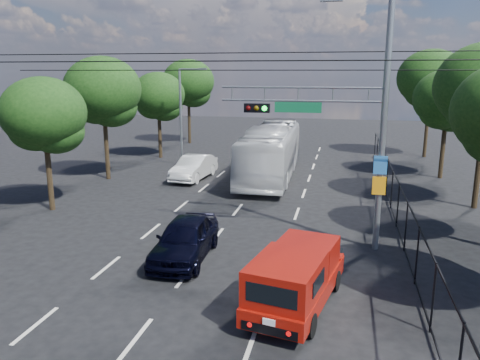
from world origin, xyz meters
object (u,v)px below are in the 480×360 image
(signal_mast, at_px, (351,115))
(white_bus, at_px, (271,152))
(navy_hatchback, at_px, (185,239))
(white_van, at_px, (194,167))
(red_pickup, at_px, (296,276))

(signal_mast, xyz_separation_m, white_bus, (-4.82, 11.77, -3.55))
(navy_hatchback, relative_size, white_van, 0.98)
(signal_mast, bearing_deg, white_bus, 112.27)
(white_bus, height_order, white_van, white_bus)
(navy_hatchback, bearing_deg, red_pickup, -35.05)
(navy_hatchback, xyz_separation_m, white_bus, (0.98, 14.32, 0.91))
(white_bus, bearing_deg, navy_hatchback, -95.51)
(red_pickup, bearing_deg, navy_hatchback, 147.43)
(signal_mast, relative_size, red_pickup, 1.82)
(signal_mast, relative_size, navy_hatchback, 2.08)
(signal_mast, height_order, navy_hatchback, signal_mast)
(navy_hatchback, bearing_deg, white_van, 104.17)
(red_pickup, bearing_deg, white_van, 117.88)
(signal_mast, height_order, white_bus, signal_mast)
(signal_mast, distance_m, navy_hatchback, 7.75)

